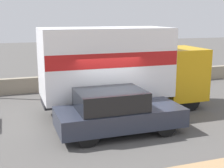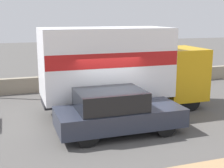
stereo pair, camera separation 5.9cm
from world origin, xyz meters
TOP-DOWN VIEW (x-y plane):
  - ground_plane at (0.00, 0.00)m, footprint 80.00×80.00m
  - stone_wall_backdrop at (0.00, 6.91)m, footprint 60.00×0.35m
  - box_truck at (0.82, 2.28)m, footprint 7.04×2.51m
  - car_hatchback at (-0.12, -0.15)m, footprint 4.41×1.87m

SIDE VIEW (x-z plane):
  - ground_plane at x=0.00m, z-range 0.00..0.00m
  - stone_wall_backdrop at x=0.00m, z-range 0.00..0.83m
  - car_hatchback at x=-0.12m, z-range 0.00..1.56m
  - box_truck at x=0.82m, z-range 0.22..3.79m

